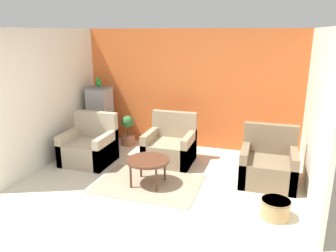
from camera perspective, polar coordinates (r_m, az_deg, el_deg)
ground_plane at (r=4.59m, az=-6.00°, el=-15.66°), size 20.00×20.00×0.00m
wall_back_accent at (r=6.95m, az=3.91°, el=6.37°), size 4.66×0.06×2.47m
wall_left at (r=6.52m, az=-19.72°, el=4.82°), size 0.06×3.07×2.47m
wall_right at (r=5.27m, az=24.59°, el=1.79°), size 0.06×3.07×2.47m
area_rug at (r=5.46m, az=-3.44°, el=-10.03°), size 1.67×1.18×0.01m
coffee_table at (r=5.30m, az=-3.51°, el=-6.21°), size 0.69×0.69×0.44m
armchair_left at (r=6.40m, az=-13.51°, el=-3.65°), size 0.88×0.81×0.92m
armchair_right at (r=5.65m, az=17.04°, el=-6.64°), size 0.88×0.81×0.92m
armchair_middle at (r=6.24m, az=0.37°, el=-3.73°), size 0.88×0.81×0.92m
birdcage at (r=7.34m, az=-11.68°, el=1.72°), size 0.48×0.48×1.26m
parrot at (r=7.20m, az=-12.01°, el=7.42°), size 0.10×0.19×0.22m
potted_plant at (r=7.22m, az=-7.03°, el=-0.72°), size 0.30×0.30×0.66m
wicker_basket at (r=4.73m, az=18.21°, el=-13.42°), size 0.39×0.39×0.26m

